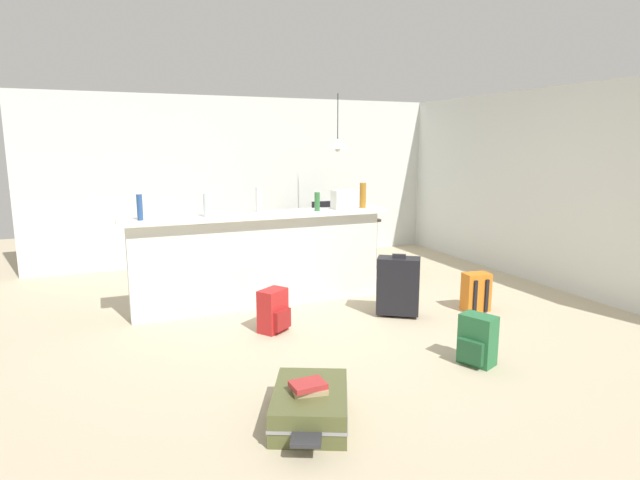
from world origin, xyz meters
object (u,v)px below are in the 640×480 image
(bottle_green, at_px, (317,202))
(suitcase_flat_olive, at_px, (310,406))
(book_stack, at_px, (309,387))
(dining_table, at_px, (335,224))
(bottle_blue, at_px, (140,207))
(dining_chair_near_partition, at_px, (348,239))
(bottle_clear, at_px, (207,205))
(backpack_orange, at_px, (475,292))
(bottle_amber, at_px, (363,195))
(suitcase_upright_black, at_px, (398,285))
(grocery_bag, at_px, (344,200))
(bottle_white, at_px, (259,200))
(dining_chair_far_side, at_px, (321,227))
(backpack_red, at_px, (274,311))
(backpack_green, at_px, (477,341))
(pendant_lamp, at_px, (338,144))

(bottle_green, distance_m, suitcase_flat_olive, 2.85)
(book_stack, bearing_deg, suitcase_flat_olive, 47.92)
(dining_table, bearing_deg, bottle_green, -121.14)
(bottle_blue, height_order, dining_chair_near_partition, bottle_blue)
(bottle_clear, bearing_deg, backpack_orange, -19.70)
(bottle_amber, bearing_deg, dining_chair_near_partition, 74.34)
(suitcase_flat_olive, distance_m, suitcase_upright_black, 2.35)
(grocery_bag, relative_size, backpack_orange, 0.62)
(bottle_blue, height_order, dining_table, bottle_blue)
(bottle_amber, bearing_deg, bottle_white, 175.42)
(bottle_white, distance_m, grocery_bag, 0.99)
(backpack_orange, bearing_deg, bottle_clear, 160.30)
(dining_chair_near_partition, bearing_deg, bottle_green, -131.80)
(dining_chair_near_partition, distance_m, dining_chair_far_side, 1.11)
(grocery_bag, xyz_separation_m, suitcase_upright_black, (0.25, -0.84, -0.84))
(backpack_orange, relative_size, backpack_red, 1.00)
(bottle_blue, xyz_separation_m, bottle_green, (1.89, -0.02, -0.02))
(suitcase_flat_olive, xyz_separation_m, backpack_orange, (2.54, 1.46, 0.09))
(backpack_red, bearing_deg, dining_chair_far_side, 58.71)
(backpack_orange, bearing_deg, suitcase_upright_black, 168.76)
(backpack_orange, xyz_separation_m, suitcase_upright_black, (-0.88, 0.17, 0.13))
(dining_chair_near_partition, xyz_separation_m, backpack_green, (-0.31, -3.08, -0.31))
(dining_chair_near_partition, distance_m, backpack_red, 2.36)
(suitcase_flat_olive, bearing_deg, dining_table, 63.37)
(bottle_green, bearing_deg, dining_table, 58.86)
(dining_chair_far_side, height_order, backpack_green, dining_chair_far_side)
(dining_chair_near_partition, bearing_deg, bottle_blue, -161.16)
(backpack_green, xyz_separation_m, backpack_orange, (0.93, 1.16, 0.00))
(dining_chair_far_side, distance_m, backpack_orange, 3.10)
(bottle_amber, height_order, pendant_lamp, pendant_lamp)
(suitcase_flat_olive, xyz_separation_m, suitcase_upright_black, (1.66, 1.64, 0.22))
(suitcase_flat_olive, bearing_deg, backpack_orange, 29.95)
(grocery_bag, distance_m, dining_chair_far_side, 2.20)
(bottle_white, distance_m, dining_chair_near_partition, 1.82)
(dining_chair_near_partition, xyz_separation_m, backpack_red, (-1.62, -1.69, -0.31))
(dining_chair_near_partition, bearing_deg, suitcase_upright_black, -98.46)
(dining_chair_near_partition, height_order, suitcase_upright_black, dining_chair_near_partition)
(suitcase_upright_black, bearing_deg, bottle_white, 142.37)
(bottle_green, xyz_separation_m, dining_table, (0.90, 1.49, -0.52))
(bottle_clear, distance_m, suitcase_upright_black, 2.17)
(bottle_white, relative_size, backpack_orange, 0.66)
(grocery_bag, distance_m, dining_chair_near_partition, 1.23)
(bottle_blue, relative_size, bottle_amber, 0.87)
(backpack_orange, relative_size, suitcase_upright_black, 0.63)
(dining_chair_near_partition, xyz_separation_m, backpack_orange, (0.62, -1.92, -0.31))
(dining_chair_far_side, relative_size, book_stack, 3.75)
(bottle_clear, xyz_separation_m, suitcase_upright_black, (1.83, -0.79, -0.85))
(grocery_bag, xyz_separation_m, suitcase_flat_olive, (-1.42, -2.48, -1.06))
(bottle_white, relative_size, pendant_lamp, 0.34)
(bottle_clear, bearing_deg, grocery_bag, 1.58)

